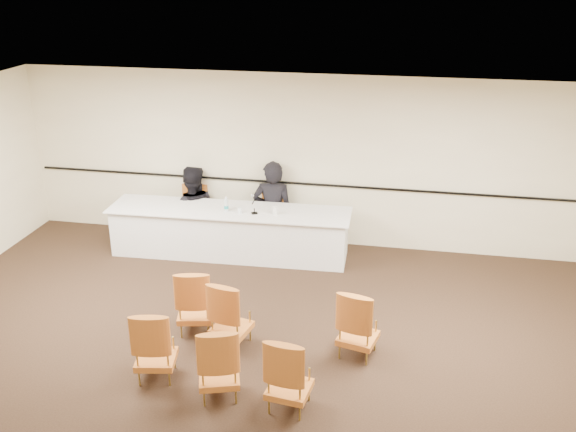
{
  "coord_description": "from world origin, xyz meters",
  "views": [
    {
      "loc": [
        1.8,
        -6.47,
        4.74
      ],
      "look_at": [
        0.03,
        2.6,
        1.03
      ],
      "focal_mm": 40.0,
      "sensor_mm": 36.0,
      "label": 1
    }
  ],
  "objects_px": {
    "aud_chair_front_left": "(195,300)",
    "aud_chair_back_left": "(155,343)",
    "panelist_second_chair": "(193,213)",
    "water_bottle": "(226,204)",
    "panelist_main_chair": "(273,218)",
    "panelist_second": "(193,215)",
    "panel_table": "(230,232)",
    "microphone": "(254,205)",
    "aud_chair_back_right": "(289,372)",
    "aud_chair_front_mid": "(231,313)",
    "drinking_glass": "(240,210)",
    "aud_chair_front_right": "(359,322)",
    "panelist_main": "(273,215)",
    "coffee_cup": "(275,211)",
    "aud_chair_back_mid": "(219,361)"
  },
  "relations": [
    {
      "from": "drinking_glass",
      "to": "aud_chair_front_right",
      "type": "xyz_separation_m",
      "value": [
        2.21,
        -2.49,
        -0.4
      ]
    },
    {
      "from": "panelist_main_chair",
      "to": "aud_chair_back_right",
      "type": "height_order",
      "value": "same"
    },
    {
      "from": "panelist_main",
      "to": "panelist_main_chair",
      "type": "bearing_deg",
      "value": 180.0
    },
    {
      "from": "panelist_main_chair",
      "to": "panelist_second",
      "type": "bearing_deg",
      "value": 180.0
    },
    {
      "from": "aud_chair_front_mid",
      "to": "aud_chair_back_left",
      "type": "xyz_separation_m",
      "value": [
        -0.7,
        -0.85,
        0.0
      ]
    },
    {
      "from": "aud_chair_front_left",
      "to": "aud_chair_front_right",
      "type": "bearing_deg",
      "value": -16.38
    },
    {
      "from": "panelist_second_chair",
      "to": "drinking_glass",
      "type": "relative_size",
      "value": 9.5
    },
    {
      "from": "panel_table",
      "to": "aud_chair_front_right",
      "type": "relative_size",
      "value": 4.31
    },
    {
      "from": "microphone",
      "to": "aud_chair_front_mid",
      "type": "bearing_deg",
      "value": -107.58
    },
    {
      "from": "aud_chair_front_left",
      "to": "aud_chair_back_right",
      "type": "distance_m",
      "value": 2.06
    },
    {
      "from": "drinking_glass",
      "to": "aud_chair_back_left",
      "type": "relative_size",
      "value": 0.11
    },
    {
      "from": "panelist_main_chair",
      "to": "water_bottle",
      "type": "height_order",
      "value": "water_bottle"
    },
    {
      "from": "aud_chair_back_left",
      "to": "aud_chair_back_right",
      "type": "distance_m",
      "value": 1.71
    },
    {
      "from": "panelist_main_chair",
      "to": "coffee_cup",
      "type": "distance_m",
      "value": 0.82
    },
    {
      "from": "panelist_main",
      "to": "panelist_second",
      "type": "distance_m",
      "value": 1.48
    },
    {
      "from": "water_bottle",
      "to": "aud_chair_back_left",
      "type": "height_order",
      "value": "water_bottle"
    },
    {
      "from": "panel_table",
      "to": "microphone",
      "type": "xyz_separation_m",
      "value": [
        0.47,
        -0.1,
        0.56
      ]
    },
    {
      "from": "panel_table",
      "to": "coffee_cup",
      "type": "bearing_deg",
      "value": -6.8
    },
    {
      "from": "microphone",
      "to": "aud_chair_back_left",
      "type": "relative_size",
      "value": 0.31
    },
    {
      "from": "panelist_second",
      "to": "aud_chair_back_mid",
      "type": "height_order",
      "value": "panelist_second"
    },
    {
      "from": "panelist_second_chair",
      "to": "panelist_main",
      "type": "bearing_deg",
      "value": -0.0
    },
    {
      "from": "aud_chair_front_left",
      "to": "aud_chair_back_left",
      "type": "bearing_deg",
      "value": -109.07
    },
    {
      "from": "microphone",
      "to": "drinking_glass",
      "type": "relative_size",
      "value": 2.99
    },
    {
      "from": "panelist_second",
      "to": "panelist_second_chair",
      "type": "bearing_deg",
      "value": 180.0
    },
    {
      "from": "water_bottle",
      "to": "aud_chair_back_left",
      "type": "relative_size",
      "value": 0.26
    },
    {
      "from": "panel_table",
      "to": "water_bottle",
      "type": "height_order",
      "value": "water_bottle"
    },
    {
      "from": "aud_chair_front_mid",
      "to": "aud_chair_front_right",
      "type": "relative_size",
      "value": 1.0
    },
    {
      "from": "panelist_main_chair",
      "to": "aud_chair_front_left",
      "type": "relative_size",
      "value": 1.0
    },
    {
      "from": "panelist_second_chair",
      "to": "water_bottle",
      "type": "relative_size",
      "value": 3.78
    },
    {
      "from": "aud_chair_front_left",
      "to": "aud_chair_back_left",
      "type": "distance_m",
      "value": 1.1
    },
    {
      "from": "aud_chair_front_mid",
      "to": "aud_chair_back_left",
      "type": "height_order",
      "value": "same"
    },
    {
      "from": "panelist_second_chair",
      "to": "drinking_glass",
      "type": "bearing_deg",
      "value": -34.68
    },
    {
      "from": "panel_table",
      "to": "water_bottle",
      "type": "distance_m",
      "value": 0.54
    },
    {
      "from": "aud_chair_front_mid",
      "to": "aud_chair_front_right",
      "type": "xyz_separation_m",
      "value": [
        1.64,
        0.09,
        0.0
      ]
    },
    {
      "from": "panelist_second_chair",
      "to": "microphone",
      "type": "xyz_separation_m",
      "value": [
        1.32,
        -0.67,
        0.5
      ]
    },
    {
      "from": "panel_table",
      "to": "drinking_glass",
      "type": "distance_m",
      "value": 0.53
    },
    {
      "from": "panelist_main_chair",
      "to": "microphone",
      "type": "distance_m",
      "value": 0.89
    },
    {
      "from": "water_bottle",
      "to": "aud_chair_front_mid",
      "type": "height_order",
      "value": "water_bottle"
    },
    {
      "from": "panel_table",
      "to": "panelist_second_chair",
      "type": "distance_m",
      "value": 1.03
    },
    {
      "from": "panelist_main_chair",
      "to": "aud_chair_front_right",
      "type": "distance_m",
      "value": 3.71
    },
    {
      "from": "panelist_main",
      "to": "aud_chair_front_right",
      "type": "xyz_separation_m",
      "value": [
        1.81,
        -3.24,
        -0.06
      ]
    },
    {
      "from": "panelist_main_chair",
      "to": "water_bottle",
      "type": "relative_size",
      "value": 3.78
    },
    {
      "from": "panelist_second_chair",
      "to": "microphone",
      "type": "bearing_deg",
      "value": -28.84
    },
    {
      "from": "drinking_glass",
      "to": "aud_chair_back_left",
      "type": "bearing_deg",
      "value": -92.24
    },
    {
      "from": "panelist_second",
      "to": "aud_chair_back_right",
      "type": "bearing_deg",
      "value": 105.06
    },
    {
      "from": "aud_chair_front_left",
      "to": "aud_chair_back_left",
      "type": "height_order",
      "value": "same"
    },
    {
      "from": "aud_chair_back_left",
      "to": "panelist_second",
      "type": "bearing_deg",
      "value": 92.37
    },
    {
      "from": "aud_chair_front_right",
      "to": "aud_chair_back_right",
      "type": "relative_size",
      "value": 1.0
    },
    {
      "from": "aud_chair_front_left",
      "to": "aud_chair_back_right",
      "type": "relative_size",
      "value": 1.0
    },
    {
      "from": "microphone",
      "to": "drinking_glass",
      "type": "distance_m",
      "value": 0.27
    }
  ]
}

